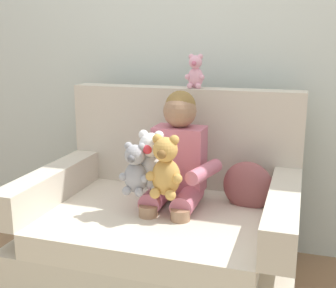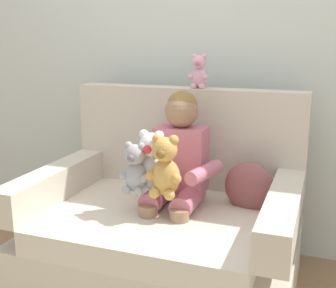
{
  "view_description": "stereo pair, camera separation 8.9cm",
  "coord_description": "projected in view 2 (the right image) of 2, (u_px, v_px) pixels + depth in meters",
  "views": [
    {
      "loc": [
        0.65,
        -1.95,
        1.29
      ],
      "look_at": [
        0.05,
        -0.05,
        0.8
      ],
      "focal_mm": 46.57,
      "sensor_mm": 36.0,
      "label": 1
    },
    {
      "loc": [
        0.73,
        -1.92,
        1.29
      ],
      "look_at": [
        0.05,
        -0.05,
        0.8
      ],
      "focal_mm": 46.57,
      "sensor_mm": 36.0,
      "label": 2
    }
  ],
  "objects": [
    {
      "name": "throw_pillow",
      "position": [
        249.0,
        187.0,
        2.2
      ],
      "size": [
        0.27,
        0.15,
        0.26
      ],
      "primitive_type": "ellipsoid",
      "rotation": [
        0.0,
        0.0,
        -0.14
      ],
      "color": "#8C4C4C",
      "rests_on": "armchair"
    },
    {
      "name": "plush_honey",
      "position": [
        165.0,
        168.0,
        2.03
      ],
      "size": [
        0.18,
        0.14,
        0.3
      ],
      "rotation": [
        0.0,
        0.0,
        -0.28
      ],
      "color": "gold",
      "rests_on": "armchair"
    },
    {
      "name": "armchair",
      "position": [
        166.0,
        230.0,
        2.27
      ],
      "size": [
        1.32,
        0.97,
        1.02
      ],
      "color": "beige",
      "rests_on": "ground"
    },
    {
      "name": "seated_child",
      "position": [
        177.0,
        165.0,
        2.2
      ],
      "size": [
        0.45,
        0.39,
        0.82
      ],
      "rotation": [
        0.0,
        0.0,
        0.04
      ],
      "color": "#C66B7F",
      "rests_on": "armchair"
    },
    {
      "name": "back_wall",
      "position": [
        203.0,
        36.0,
        2.62
      ],
      "size": [
        6.0,
        0.1,
        2.6
      ],
      "primitive_type": "cube",
      "color": "silver",
      "rests_on": "ground"
    },
    {
      "name": "plush_grey",
      "position": [
        135.0,
        170.0,
        2.08
      ],
      "size": [
        0.15,
        0.12,
        0.25
      ],
      "rotation": [
        0.0,
        0.0,
        -0.22
      ],
      "color": "#9E9EA3",
      "rests_on": "armchair"
    },
    {
      "name": "plush_pink_on_backrest",
      "position": [
        199.0,
        72.0,
        2.39
      ],
      "size": [
        0.11,
        0.09,
        0.19
      ],
      "rotation": [
        0.0,
        0.0,
        0.07
      ],
      "color": "#EAA8BC",
      "rests_on": "armchair"
    },
    {
      "name": "plush_white",
      "position": [
        152.0,
        163.0,
        2.11
      ],
      "size": [
        0.18,
        0.15,
        0.3
      ],
      "rotation": [
        0.0,
        0.0,
        -0.04
      ],
      "color": "white",
      "rests_on": "armchair"
    }
  ]
}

